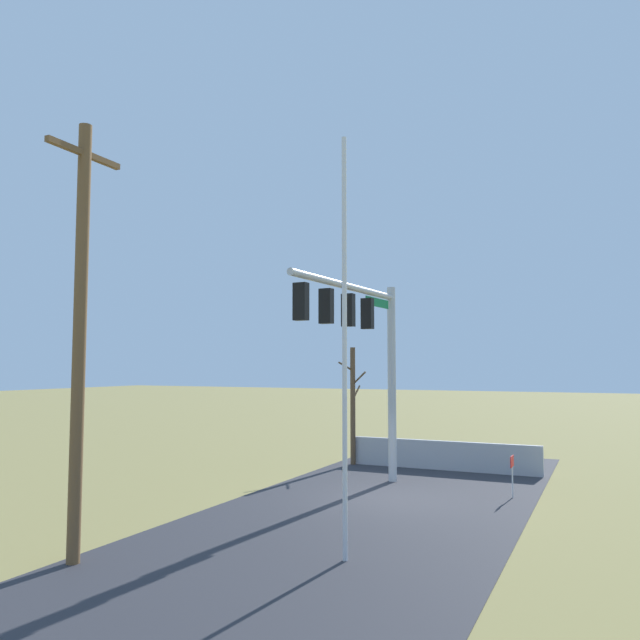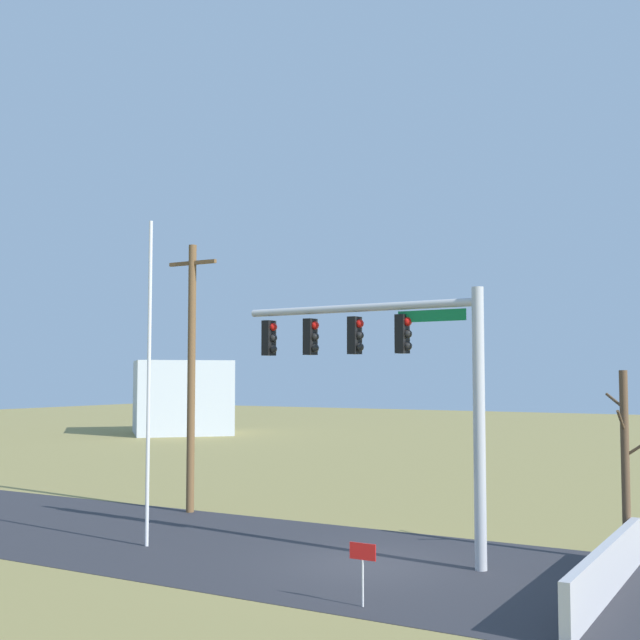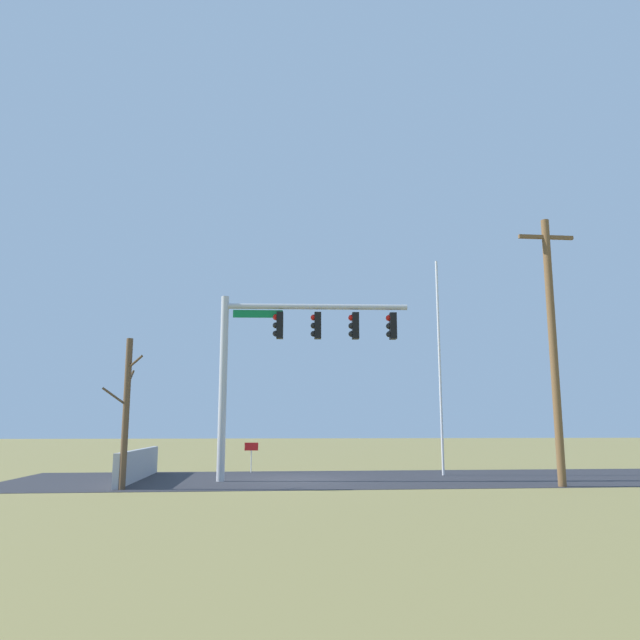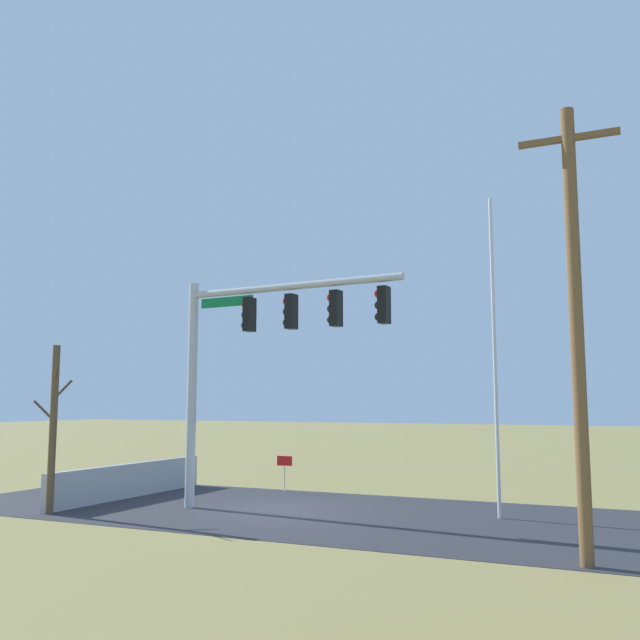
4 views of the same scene
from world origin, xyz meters
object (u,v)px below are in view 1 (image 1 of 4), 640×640
object	(u,v)px
flagpole	(345,344)
open_sign	(512,467)
utility_pole	(80,330)
signal_mast	(365,337)
bare_tree	(353,404)

from	to	relation	value
flagpole	open_sign	xyz separation A→B (m)	(7.45, -2.19, -3.39)
open_sign	utility_pole	bearing A→B (deg)	144.82
flagpole	utility_pole	size ratio (longest dim) A/B	0.98
signal_mast	bare_tree	world-z (taller)	signal_mast
utility_pole	bare_tree	xyz separation A→B (m)	(13.62, -0.40, -2.21)
signal_mast	open_sign	bearing A→B (deg)	-74.01
flagpole	bare_tree	world-z (taller)	flagpole
signal_mast	utility_pole	size ratio (longest dim) A/B	0.77
utility_pole	open_sign	xyz separation A→B (m)	(9.85, -6.94, -3.65)
signal_mast	utility_pole	bearing A→B (deg)	162.05
utility_pole	bare_tree	distance (m)	13.80
signal_mast	flagpole	xyz separation A→B (m)	(-6.27, -1.94, -0.43)
bare_tree	open_sign	distance (m)	7.68
flagpole	utility_pole	xyz separation A→B (m)	(-2.40, 4.75, 0.26)
signal_mast	open_sign	xyz separation A→B (m)	(1.18, -4.13, -3.82)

